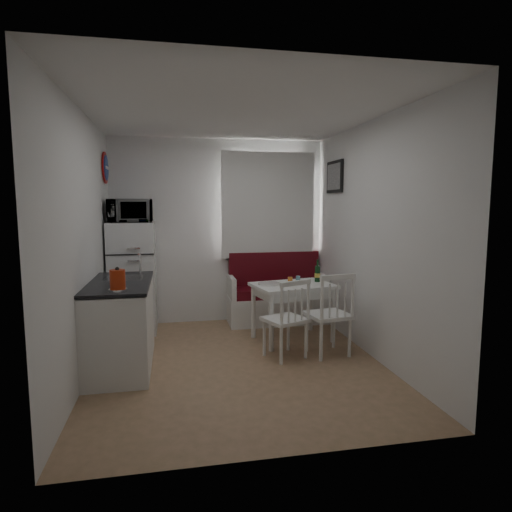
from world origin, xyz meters
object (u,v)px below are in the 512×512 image
(dining_table, at_px, (293,290))
(bench, at_px, (276,299))
(kitchen_counter, at_px, (121,324))
(microwave, at_px, (130,211))
(kettle, at_px, (118,280))
(fridge, at_px, (133,278))
(wine_bottle, at_px, (317,271))
(chair_right, at_px, (332,306))
(chair_left, at_px, (287,311))

(dining_table, bearing_deg, bench, 78.56)
(kitchen_counter, height_order, bench, kitchen_counter)
(dining_table, height_order, microwave, microwave)
(bench, relative_size, kettle, 6.36)
(fridge, bearing_deg, wine_bottle, -15.43)
(chair_right, bearing_deg, bench, 89.70)
(kitchen_counter, relative_size, wine_bottle, 4.67)
(kitchen_counter, distance_m, bench, 2.41)
(kitchen_counter, relative_size, kettle, 6.01)
(kitchen_counter, xyz_separation_m, microwave, (0.02, 1.19, 1.15))
(wine_bottle, bearing_deg, bench, 114.80)
(chair_right, height_order, microwave, microwave)
(chair_left, bearing_deg, kettle, 170.36)
(chair_right, xyz_separation_m, microwave, (-2.22, 1.36, 1.03))
(chair_left, bearing_deg, chair_right, -22.88)
(bench, distance_m, fridge, 2.02)
(chair_left, bearing_deg, fridge, 118.60)
(chair_right, distance_m, wine_bottle, 0.82)
(kitchen_counter, xyz_separation_m, wine_bottle, (2.34, 0.60, 0.40))
(fridge, bearing_deg, kitchen_counter, -90.90)
(dining_table, bearing_deg, fridge, 148.11)
(chair_left, height_order, chair_right, chair_right)
(fridge, bearing_deg, chair_right, -32.36)
(kettle, bearing_deg, wine_bottle, 26.44)
(fridge, height_order, microwave, microwave)
(microwave, bearing_deg, bench, 4.70)
(bench, relative_size, chair_right, 2.76)
(chair_right, xyz_separation_m, kettle, (-2.19, -0.37, 0.43))
(bench, xyz_separation_m, kettle, (-1.94, -1.89, 0.68))
(fridge, bearing_deg, bench, 3.26)
(fridge, bearing_deg, kettle, -89.03)
(bench, bearing_deg, wine_bottle, -65.20)
(fridge, distance_m, wine_bottle, 2.41)
(dining_table, xyz_separation_m, microwave, (-1.97, 0.69, 0.98))
(bench, height_order, chair_left, bench)
(microwave, bearing_deg, wine_bottle, -14.27)
(chair_left, bearing_deg, dining_table, 47.05)
(bench, distance_m, chair_right, 1.56)
(dining_table, bearing_deg, microwave, 149.39)
(microwave, distance_m, wine_bottle, 2.51)
(dining_table, xyz_separation_m, fridge, (-1.97, 0.74, 0.10))
(bench, distance_m, microwave, 2.36)
(kitchen_counter, xyz_separation_m, chair_right, (2.24, -0.16, 0.13))
(kettle, bearing_deg, chair_right, 9.65)
(bench, bearing_deg, chair_left, -99.45)
(chair_right, xyz_separation_m, fridge, (-2.22, 1.41, 0.15))
(microwave, height_order, kettle, microwave)
(kettle, bearing_deg, kitchen_counter, 95.28)
(chair_left, distance_m, chair_right, 0.50)
(kitchen_counter, xyz_separation_m, fridge, (0.02, 1.24, 0.27))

